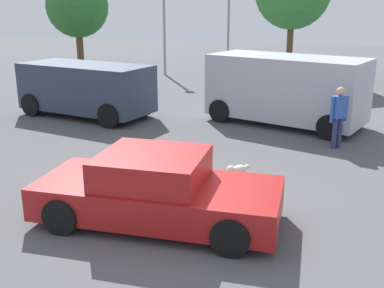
{
  "coord_description": "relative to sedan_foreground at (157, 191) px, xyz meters",
  "views": [
    {
      "loc": [
        2.76,
        -7.34,
        3.82
      ],
      "look_at": [
        -0.17,
        1.86,
        0.9
      ],
      "focal_mm": 43.59,
      "sensor_mm": 36.0,
      "label": 1
    }
  ],
  "objects": [
    {
      "name": "dog",
      "position": [
        0.96,
        2.41,
        -0.33
      ],
      "size": [
        0.45,
        0.52,
        0.41
      ],
      "rotation": [
        0.0,
        0.0,
        4.04
      ],
      "color": "beige",
      "rests_on": "ground_plane"
    },
    {
      "name": "pedestrian",
      "position": [
        3.01,
        5.69,
        0.42
      ],
      "size": [
        0.46,
        0.45,
        1.69
      ],
      "rotation": [
        0.0,
        0.0,
        2.31
      ],
      "color": "navy",
      "rests_on": "ground_plane"
    },
    {
      "name": "van_white",
      "position": [
        1.33,
        7.97,
        0.6
      ],
      "size": [
        5.34,
        3.5,
        2.21
      ],
      "rotation": [
        0.0,
        0.0,
        -0.31
      ],
      "color": "#B2B7C1",
      "rests_on": "ground_plane"
    },
    {
      "name": "tree_back_center",
      "position": [
        -13.14,
        19.63,
        3.05
      ],
      "size": [
        3.88,
        3.88,
        5.6
      ],
      "color": "brown",
      "rests_on": "ground_plane"
    },
    {
      "name": "light_post_far",
      "position": [
        -6.36,
        17.13,
        3.16
      ],
      "size": [
        0.44,
        0.44,
        5.4
      ],
      "color": "gray",
      "rests_on": "ground_plane"
    },
    {
      "name": "suv_dark",
      "position": [
        -5.43,
        7.0,
        0.41
      ],
      "size": [
        4.95,
        2.9,
        1.82
      ],
      "rotation": [
        0.0,
        0.0,
        -0.2
      ],
      "color": "#2D384C",
      "rests_on": "ground_plane"
    },
    {
      "name": "ground_plane",
      "position": [
        0.19,
        0.14,
        -0.59
      ],
      "size": [
        80.0,
        80.0,
        0.0
      ],
      "primitive_type": "plane",
      "color": "#515154"
    },
    {
      "name": "sedan_foreground",
      "position": [
        0.0,
        0.0,
        0.0
      ],
      "size": [
        4.44,
        2.14,
        1.29
      ],
      "rotation": [
        0.0,
        0.0,
        0.05
      ],
      "color": "maroon",
      "rests_on": "ground_plane"
    }
  ]
}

